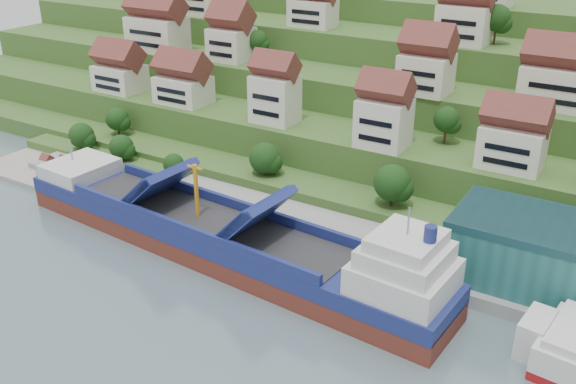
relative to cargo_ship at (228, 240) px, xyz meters
The scene contains 9 objects.
ground 11.53m from the cargo_ship, ahead, with size 300.00×300.00×0.00m, color slate.
quay 33.95m from the cargo_ship, 24.00° to the left, with size 180.00×14.00×2.20m, color gray.
pebble_beach 48.37m from the cargo_ship, 167.10° to the left, with size 45.00×20.00×1.00m, color gray.
hillside 103.17m from the cargo_ship, 83.90° to the left, with size 260.00×128.00×31.00m.
hillside_village 62.96m from the cargo_ship, 78.57° to the left, with size 157.84×60.93×29.02m.
hillside_trees 41.67m from the cargo_ship, 97.10° to the left, with size 132.38×61.98×30.85m.
flagpole 30.55m from the cargo_ship, 16.81° to the left, with size 1.28×0.16×8.00m.
beach_huts 49.99m from the cargo_ship, 169.01° to the left, with size 14.40×3.70×2.20m.
cargo_ship is the anchor object (origin of this frame).
Camera 1 is at (45.73, -72.35, 54.98)m, focal length 40.00 mm.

